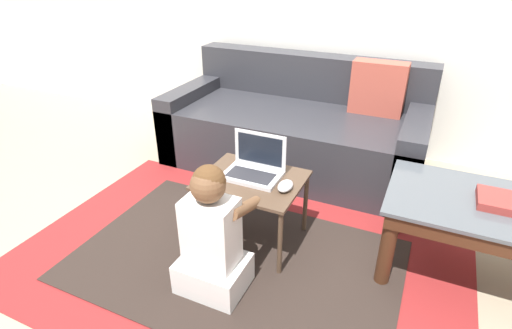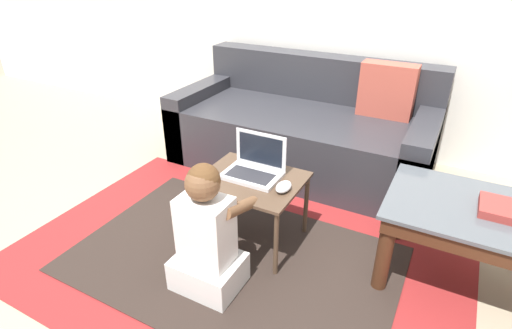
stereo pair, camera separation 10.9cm
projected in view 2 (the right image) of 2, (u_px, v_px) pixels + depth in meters
ground_plane at (254, 236)px, 2.26m from camera, size 16.00×16.00×0.00m
area_rug at (233, 260)px, 2.08m from camera, size 2.28×1.48×0.01m
couch at (304, 129)px, 2.94m from camera, size 1.82×0.89×0.79m
laptop_desk at (252, 186)px, 2.08m from camera, size 0.52×0.43×0.39m
laptop at (254, 169)px, 2.08m from camera, size 0.29×0.20×0.21m
computer_mouse at (284, 187)px, 1.95m from camera, size 0.07×0.11×0.04m
person_seated at (207, 237)px, 1.80m from camera, size 0.31×0.38×0.65m
book_on_table at (509, 211)px, 1.70m from camera, size 0.23×0.18×0.04m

